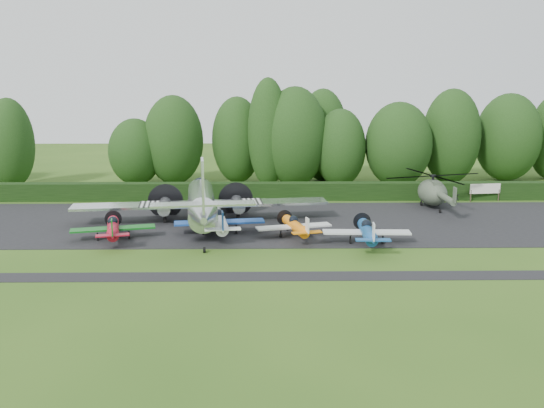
{
  "coord_description": "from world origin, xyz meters",
  "views": [
    {
      "loc": [
        0.56,
        -46.91,
        14.0
      ],
      "look_at": [
        1.38,
        7.01,
        2.5
      ],
      "focal_mm": 40.0,
      "sensor_mm": 36.0,
      "label": 1
    }
  ],
  "objects_px": {
    "light_plane_white": "(220,221)",
    "helicopter": "(433,190)",
    "light_plane_blue": "(367,231)",
    "sign_board": "(485,189)",
    "light_plane_orange": "(295,226)",
    "light_plane_red": "(113,228)",
    "transport_plane": "(201,203)"
  },
  "relations": [
    {
      "from": "light_plane_orange",
      "to": "helicopter",
      "type": "height_order",
      "value": "helicopter"
    },
    {
      "from": "light_plane_orange",
      "to": "sign_board",
      "type": "bearing_deg",
      "value": 48.95
    },
    {
      "from": "light_plane_red",
      "to": "light_plane_white",
      "type": "relative_size",
      "value": 0.89
    },
    {
      "from": "sign_board",
      "to": "helicopter",
      "type": "bearing_deg",
      "value": -148.12
    },
    {
      "from": "light_plane_blue",
      "to": "helicopter",
      "type": "xyz_separation_m",
      "value": [
        9.5,
        14.61,
        0.73
      ]
    },
    {
      "from": "transport_plane",
      "to": "light_plane_orange",
      "type": "distance_m",
      "value": 9.82
    },
    {
      "from": "light_plane_red",
      "to": "light_plane_blue",
      "type": "xyz_separation_m",
      "value": [
        21.64,
        -1.7,
        0.03
      ]
    },
    {
      "from": "light_plane_blue",
      "to": "light_plane_white",
      "type": "bearing_deg",
      "value": 162.64
    },
    {
      "from": "transport_plane",
      "to": "helicopter",
      "type": "relative_size",
      "value": 1.89
    },
    {
      "from": "light_plane_white",
      "to": "sign_board",
      "type": "height_order",
      "value": "light_plane_white"
    },
    {
      "from": "light_plane_blue",
      "to": "light_plane_orange",
      "type": "bearing_deg",
      "value": 155.07
    },
    {
      "from": "transport_plane",
      "to": "light_plane_red",
      "type": "bearing_deg",
      "value": -136.75
    },
    {
      "from": "light_plane_red",
      "to": "light_plane_white",
      "type": "distance_m",
      "value": 9.22
    },
    {
      "from": "light_plane_white",
      "to": "helicopter",
      "type": "distance_m",
      "value": 24.78
    },
    {
      "from": "light_plane_white",
      "to": "light_plane_orange",
      "type": "relative_size",
      "value": 1.2
    },
    {
      "from": "light_plane_red",
      "to": "sign_board",
      "type": "height_order",
      "value": "light_plane_red"
    },
    {
      "from": "transport_plane",
      "to": "light_plane_orange",
      "type": "height_order",
      "value": "transport_plane"
    },
    {
      "from": "light_plane_white",
      "to": "sign_board",
      "type": "xyz_separation_m",
      "value": [
        28.94,
        14.45,
        0.08
      ]
    },
    {
      "from": "helicopter",
      "to": "sign_board",
      "type": "distance_m",
      "value": 7.6
    },
    {
      "from": "light_plane_orange",
      "to": "helicopter",
      "type": "xyz_separation_m",
      "value": [
        15.4,
        12.17,
        0.84
      ]
    },
    {
      "from": "light_plane_blue",
      "to": "sign_board",
      "type": "distance_m",
      "value": 24.19
    },
    {
      "from": "helicopter",
      "to": "sign_board",
      "type": "relative_size",
      "value": 3.6
    },
    {
      "from": "light_plane_red",
      "to": "helicopter",
      "type": "height_order",
      "value": "helicopter"
    },
    {
      "from": "helicopter",
      "to": "light_plane_orange",
      "type": "bearing_deg",
      "value": -140.29
    },
    {
      "from": "transport_plane",
      "to": "helicopter",
      "type": "height_order",
      "value": "transport_plane"
    },
    {
      "from": "light_plane_blue",
      "to": "helicopter",
      "type": "relative_size",
      "value": 0.6
    },
    {
      "from": "light_plane_white",
      "to": "helicopter",
      "type": "bearing_deg",
      "value": 34.63
    },
    {
      "from": "sign_board",
      "to": "light_plane_white",
      "type": "bearing_deg",
      "value": -146.52
    },
    {
      "from": "sign_board",
      "to": "light_plane_red",
      "type": "bearing_deg",
      "value": -150.08
    },
    {
      "from": "light_plane_white",
      "to": "light_plane_orange",
      "type": "distance_m",
      "value": 6.74
    },
    {
      "from": "transport_plane",
      "to": "sign_board",
      "type": "relative_size",
      "value": 6.82
    },
    {
      "from": "light_plane_white",
      "to": "light_plane_orange",
      "type": "height_order",
      "value": "light_plane_white"
    }
  ]
}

